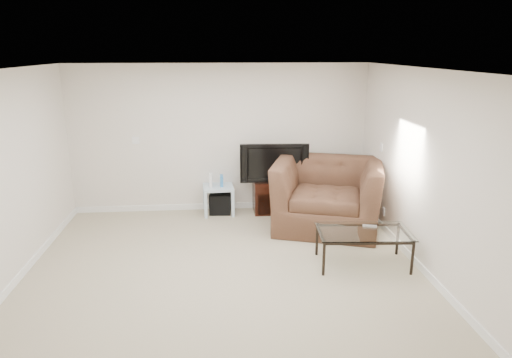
{
  "coord_description": "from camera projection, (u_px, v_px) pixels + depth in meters",
  "views": [
    {
      "loc": [
        -0.06,
        -5.13,
        2.72
      ],
      "look_at": [
        0.5,
        1.2,
        0.9
      ],
      "focal_mm": 32.0,
      "sensor_mm": 36.0,
      "label": 1
    }
  ],
  "objects": [
    {
      "name": "plate_back",
      "position": [
        136.0,
        140.0,
        7.59
      ],
      "size": [
        0.12,
        0.02,
        0.12
      ],
      "primitive_type": "cube",
      "color": "white",
      "rests_on": "wall_back"
    },
    {
      "name": "dvd_player",
      "position": [
        274.0,
        186.0,
        7.76
      ],
      "size": [
        0.35,
        0.25,
        0.05
      ],
      "primitive_type": "cube",
      "rotation": [
        0.0,
        0.0,
        0.02
      ],
      "color": "black",
      "rests_on": "tv_stand"
    },
    {
      "name": "tv_stand",
      "position": [
        273.0,
        196.0,
        7.85
      ],
      "size": [
        0.69,
        0.48,
        0.56
      ],
      "primitive_type": null,
      "rotation": [
        0.0,
        0.0,
        0.02
      ],
      "color": "black",
      "rests_on": "floor"
    },
    {
      "name": "coffee_table",
      "position": [
        363.0,
        248.0,
        5.92
      ],
      "size": [
        1.23,
        0.75,
        0.46
      ],
      "primitive_type": null,
      "rotation": [
        0.0,
        0.0,
        -0.07
      ],
      "color": "black",
      "rests_on": "floor"
    },
    {
      "name": "remote",
      "position": [
        370.0,
        226.0,
        5.99
      ],
      "size": [
        0.19,
        0.1,
        0.02
      ],
      "primitive_type": "cube",
      "rotation": [
        0.0,
        0.0,
        -0.29
      ],
      "color": "#B2B2B7",
      "rests_on": "coffee_table"
    },
    {
      "name": "plate_right_switch",
      "position": [
        381.0,
        147.0,
        7.07
      ],
      "size": [
        0.02,
        0.09,
        0.13
      ],
      "primitive_type": "cube",
      "color": "white",
      "rests_on": "wall_right"
    },
    {
      "name": "plate_right_outlet",
      "position": [
        383.0,
        211.0,
        7.04
      ],
      "size": [
        0.02,
        0.08,
        0.12
      ],
      "primitive_type": "cube",
      "color": "white",
      "rests_on": "wall_right"
    },
    {
      "name": "wall_back",
      "position": [
        220.0,
        139.0,
        7.72
      ],
      "size": [
        5.0,
        0.02,
        2.5
      ],
      "primitive_type": "cube",
      "color": "silver",
      "rests_on": "ground"
    },
    {
      "name": "subwoofer",
      "position": [
        220.0,
        203.0,
        7.83
      ],
      "size": [
        0.38,
        0.38,
        0.36
      ],
      "primitive_type": "cube",
      "rotation": [
        0.0,
        0.0,
        -0.07
      ],
      "color": "black",
      "rests_on": "floor"
    },
    {
      "name": "floor",
      "position": [
        224.0,
        276.0,
        5.67
      ],
      "size": [
        5.0,
        5.0,
        0.0
      ],
      "primitive_type": "plane",
      "color": "tan",
      "rests_on": "ground"
    },
    {
      "name": "side_table",
      "position": [
        218.0,
        199.0,
        7.78
      ],
      "size": [
        0.53,
        0.53,
        0.48
      ],
      "primitive_type": null,
      "rotation": [
        0.0,
        0.0,
        0.06
      ],
      "color": "#C8EAF9",
      "rests_on": "floor"
    },
    {
      "name": "game_case",
      "position": [
        222.0,
        181.0,
        7.68
      ],
      "size": [
        0.05,
        0.14,
        0.19
      ],
      "primitive_type": "cube",
      "rotation": [
        0.0,
        0.0,
        0.0
      ],
      "color": "#337FCC",
      "rests_on": "side_table"
    },
    {
      "name": "game_console",
      "position": [
        211.0,
        180.0,
        7.65
      ],
      "size": [
        0.06,
        0.16,
        0.22
      ],
      "primitive_type": "cube",
      "rotation": [
        0.0,
        0.0,
        -0.04
      ],
      "color": "white",
      "rests_on": "side_table"
    },
    {
      "name": "wall_left",
      "position": [
        0.0,
        185.0,
        5.12
      ],
      "size": [
        0.02,
        5.0,
        2.5
      ],
      "primitive_type": "cube",
      "color": "silver",
      "rests_on": "ground"
    },
    {
      "name": "television",
      "position": [
        274.0,
        162.0,
        7.66
      ],
      "size": [
        1.07,
        0.27,
        0.66
      ],
      "primitive_type": "imported",
      "rotation": [
        0.0,
        0.0,
        -0.05
      ],
      "color": "black",
      "rests_on": "tv_stand"
    },
    {
      "name": "recliner",
      "position": [
        327.0,
        184.0,
        7.06
      ],
      "size": [
        1.86,
        1.49,
        1.42
      ],
      "primitive_type": "imported",
      "rotation": [
        0.0,
        0.0,
        -0.31
      ],
      "color": "brown",
      "rests_on": "floor"
    },
    {
      "name": "wall_right",
      "position": [
        428.0,
        174.0,
        5.54
      ],
      "size": [
        0.02,
        5.0,
        2.5
      ],
      "primitive_type": "cube",
      "color": "silver",
      "rests_on": "ground"
    },
    {
      "name": "ceiling",
      "position": [
        220.0,
        70.0,
        4.98
      ],
      "size": [
        5.0,
        5.0,
        0.0
      ],
      "primitive_type": "plane",
      "color": "white",
      "rests_on": "ground"
    }
  ]
}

